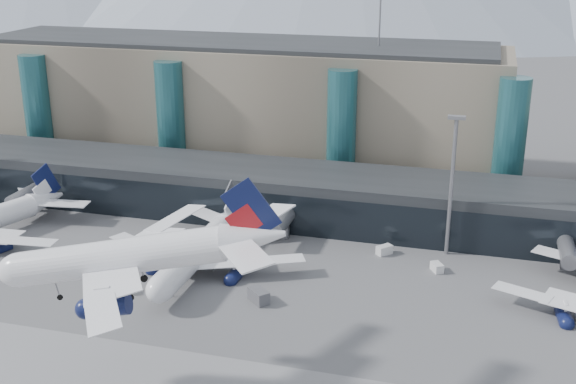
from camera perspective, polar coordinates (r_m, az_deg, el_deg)
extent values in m
plane|color=#515154|center=(98.57, -7.82, -14.06)|extent=(900.00, 900.00, 0.00)
cube|color=black|center=(145.78, 0.96, -0.23)|extent=(170.00, 18.00, 10.00)
cube|color=black|center=(138.08, 0.03, -1.83)|extent=(170.00, 0.40, 8.00)
cylinder|color=slate|center=(159.12, -19.64, 0.00)|extent=(2.80, 14.00, 2.80)
cube|color=slate|center=(160.09, -19.52, -1.01)|extent=(1.20, 1.20, 2.40)
cylinder|color=slate|center=(136.12, -0.20, -2.06)|extent=(2.80, 14.00, 2.80)
cube|color=slate|center=(137.25, -0.20, -3.22)|extent=(1.20, 1.20, 2.40)
cylinder|color=slate|center=(132.69, 21.13, -4.03)|extent=(2.80, 14.00, 2.80)
cube|color=slate|center=(133.85, 20.97, -5.21)|extent=(1.20, 1.20, 2.40)
cube|color=gray|center=(179.54, -4.22, 6.83)|extent=(130.00, 30.00, 30.00)
cube|color=black|center=(176.81, -4.34, 11.73)|extent=(123.50, 28.00, 1.00)
cylinder|color=#235A62|center=(186.14, -19.15, 5.94)|extent=(6.40, 6.40, 28.00)
cylinder|color=#235A62|center=(169.05, -9.24, 5.48)|extent=(6.40, 6.40, 28.00)
cylinder|color=#235A62|center=(156.97, 4.23, 4.60)|extent=(6.40, 6.40, 28.00)
cylinder|color=#235A62|center=(154.33, 17.09, 3.52)|extent=(6.40, 6.40, 28.00)
cylinder|color=slate|center=(167.45, 7.29, 13.79)|extent=(0.40, 0.40, 16.00)
cylinder|color=slate|center=(129.84, 12.77, 0.26)|extent=(0.70, 0.70, 25.00)
cube|color=slate|center=(126.32, 13.20, 5.75)|extent=(3.00, 1.20, 0.60)
cylinder|color=silver|center=(87.20, -12.03, -4.05)|extent=(26.35, 7.84, 4.31)
ellipsoid|color=silver|center=(92.24, -19.69, -3.47)|extent=(6.57, 5.10, 4.31)
cone|color=silver|center=(83.21, -1.08, -4.61)|extent=(7.95, 5.29, 4.31)
cube|color=silver|center=(79.01, -12.91, -7.25)|extent=(15.39, 19.03, 0.22)
cylinder|color=#0D153D|center=(82.34, -13.25, -7.85)|extent=(5.48, 3.06, 2.37)
cube|color=silver|center=(78.46, -1.65, -6.00)|extent=(8.67, 10.00, 0.17)
cube|color=silver|center=(95.04, -9.13, -2.31)|extent=(11.50, 19.61, 0.22)
cylinder|color=#0D153D|center=(94.34, -10.30, -4.00)|extent=(5.48, 3.06, 2.37)
cube|color=silver|center=(87.85, -0.57, -3.11)|extent=(6.81, 10.35, 0.17)
cube|color=#0D153D|center=(81.81, -0.83, -2.42)|extent=(6.41, 1.14, 7.59)
cube|color=maroon|center=(82.46, -1.60, -3.21)|extent=(4.31, 0.89, 4.15)
cylinder|color=slate|center=(91.66, -17.31, -5.25)|extent=(0.17, 0.17, 3.45)
cylinder|color=black|center=(92.28, -17.21, -6.11)|extent=(0.80, 0.38, 0.76)
cylinder|color=black|center=(86.45, -11.69, -7.39)|extent=(1.03, 0.51, 0.98)
cylinder|color=black|center=(90.83, -10.64, -5.95)|extent=(1.03, 0.51, 0.98)
cone|color=silver|center=(155.87, -17.90, 0.19)|extent=(6.81, 8.74, 4.46)
cube|color=silver|center=(140.56, -20.42, -2.62)|extent=(19.71, 8.20, 0.22)
cylinder|color=#0D153D|center=(142.44, -21.35, -3.44)|extent=(4.14, 5.89, 2.45)
cube|color=silver|center=(151.69, -16.68, -0.12)|extent=(10.43, 5.20, 0.18)
cube|color=silver|center=(159.98, -19.08, 0.63)|extent=(9.54, 9.99, 0.18)
cube|color=#0D153D|center=(155.00, -17.92, 1.47)|extent=(2.52, 6.35, 7.84)
cube|color=silver|center=(154.76, -18.21, 0.89)|extent=(1.81, 4.29, 4.29)
cylinder|color=silver|center=(125.17, -6.94, -3.87)|extent=(4.79, 26.38, 4.36)
ellipsoid|color=silver|center=(114.34, -9.52, -6.36)|extent=(4.46, 6.18, 4.36)
cone|color=silver|center=(139.61, -4.24, -1.16)|extent=(4.48, 7.59, 4.36)
cube|color=silver|center=(123.89, -2.57, -4.36)|extent=(19.77, 13.50, 0.22)
cylinder|color=#0D153D|center=(124.22, -3.77, -5.44)|extent=(2.48, 5.30, 2.40)
cube|color=silver|center=(137.86, -2.19, -1.30)|extent=(10.42, 7.80, 0.17)
cube|color=silver|center=(130.78, -10.40, -3.35)|extent=(19.70, 13.97, 0.22)
cylinder|color=#0D153D|center=(129.48, -9.74, -4.62)|extent=(2.48, 5.30, 2.40)
cube|color=silver|center=(141.38, -6.24, -0.86)|extent=(10.37, 8.02, 0.17)
cube|color=slate|center=(138.75, -4.22, 0.24)|extent=(0.37, 6.52, 7.68)
cube|color=silver|center=(138.20, -4.37, -0.42)|extent=(0.38, 4.36, 4.20)
cylinder|color=slate|center=(118.76, -8.63, -6.81)|extent=(0.18, 0.18, 3.49)
cylinder|color=black|center=(119.44, -8.59, -7.46)|extent=(0.29, 0.78, 0.77)
cylinder|color=black|center=(126.96, -5.57, -5.63)|extent=(0.40, 1.00, 1.00)
cylinder|color=black|center=(128.87, -7.74, -5.32)|extent=(0.40, 1.00, 1.00)
cube|color=silver|center=(118.73, 19.87, -6.84)|extent=(18.56, 11.61, 0.20)
cylinder|color=#0D153D|center=(118.79, 20.87, -8.08)|extent=(2.67, 5.10, 2.24)
cube|color=silver|center=(131.65, 20.70, -3.81)|extent=(9.78, 6.80, 0.16)
cube|color=#4D4D52|center=(114.44, -2.33, -8.20)|extent=(4.13, 4.00, 2.09)
cube|color=silver|center=(131.93, 7.62, -4.56)|extent=(3.07, 3.16, 1.64)
cube|color=silver|center=(126.96, 11.69, -5.85)|extent=(2.55, 2.92, 1.47)
cube|color=gold|center=(120.21, -13.57, -7.35)|extent=(4.21, 3.51, 2.06)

